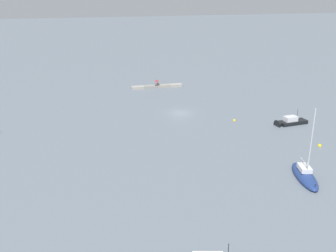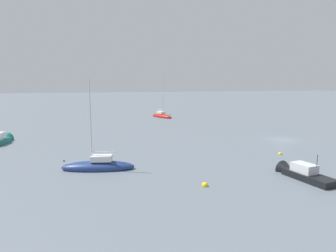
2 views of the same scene
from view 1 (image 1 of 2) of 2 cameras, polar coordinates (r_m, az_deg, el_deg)
name	(u,v)px [view 1 (image 1 of 2)]	position (r m, az deg, el deg)	size (l,w,h in m)	color
ground_plane	(180,113)	(75.97, 1.77, 1.95)	(500.00, 500.00, 0.00)	slate
seawall_pier	(157,86)	(95.01, -1.64, 5.83)	(12.49, 1.55, 0.63)	gray
person_seated_brown_left	(158,84)	(94.80, -1.47, 6.15)	(0.43, 0.63, 0.73)	#1E2333
person_seated_grey_right	(156,84)	(94.64, -1.80, 6.13)	(0.43, 0.63, 0.73)	#1E2333
umbrella_open_red	(157,81)	(94.70, -1.67, 6.66)	(1.17, 1.17, 1.26)	black
sailboat_navy_outer	(305,176)	(53.42, 19.41, -6.87)	(4.06, 8.13, 10.06)	navy
motorboat_black_near	(288,123)	(72.61, 17.23, 0.47)	(6.22, 2.46, 3.40)	black
mooring_buoy_near	(234,120)	(72.40, 9.70, 0.81)	(0.48, 0.48, 0.48)	yellow
mooring_buoy_far	(320,146)	(64.57, 21.36, -2.71)	(0.57, 0.57, 0.57)	yellow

